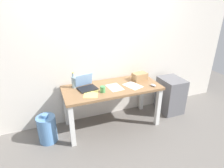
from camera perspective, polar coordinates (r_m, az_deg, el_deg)
ground_plane at (r=3.49m, az=0.00°, el=-11.94°), size 8.00×8.00×0.00m
back_wall at (r=3.30m, az=-2.60°, el=10.85°), size 5.20×0.08×2.60m
desk at (r=3.16m, az=0.00°, el=-2.60°), size 1.61×0.70×0.74m
laptop_left at (r=3.07m, az=-7.73°, el=-0.51°), size 0.34×0.31×0.22m
beer_bottle at (r=3.10m, az=-11.49°, el=0.64°), size 0.07×0.07×0.26m
computer_mouse at (r=3.20m, az=12.30°, el=-0.36°), size 0.09×0.11×0.03m
cardboard_box at (r=3.41m, az=8.38°, el=2.29°), size 0.27×0.19×0.13m
coffee_mug at (r=2.92m, az=-2.81°, el=-1.58°), size 0.08×0.08×0.09m
paper_sheet_front_right at (r=3.17m, az=6.31°, el=-0.48°), size 0.30×0.35×0.00m
paper_sheet_front_left at (r=2.91m, az=-6.31°, el=-2.85°), size 0.30×0.35×0.00m
paper_sheet_center at (r=3.09m, az=0.81°, el=-1.00°), size 0.23×0.31×0.00m
water_cooler_jug at (r=3.17m, az=-18.96°, el=-12.67°), size 0.28×0.28×0.49m
filing_cabinet at (r=3.89m, az=17.19°, el=-3.22°), size 0.40×0.48×0.68m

